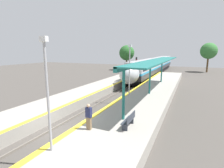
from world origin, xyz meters
TOP-DOWN VIEW (x-y plane):
  - ground_plane at (0.00, 0.00)m, footprint 120.00×120.00m
  - rail_left at (-0.72, 0.00)m, footprint 0.08×90.00m
  - rail_right at (0.72, 0.00)m, footprint 0.08×90.00m
  - train at (0.00, 33.99)m, footprint 2.92×41.77m
  - platform_right at (3.98, 0.00)m, footprint 4.76×64.00m
  - platform_left at (-3.48, 0.00)m, footprint 3.75×64.00m
  - platform_bench at (4.83, 0.84)m, footprint 0.44×1.57m
  - person_waiting at (2.70, -0.49)m, footprint 0.36×0.22m
  - railway_signal at (-2.02, 25.17)m, footprint 0.28×0.28m
  - lamppost_near at (2.26, -3.21)m, footprint 0.36×0.20m
  - lamppost_mid at (2.26, 8.31)m, footprint 0.36×0.20m
  - station_canopy at (4.62, 10.17)m, footprint 2.02×19.54m
  - background_tree_left at (-9.59, 40.53)m, footprint 4.47×4.47m
  - background_tree_right at (12.04, 44.37)m, footprint 4.24×4.24m

SIDE VIEW (x-z plane):
  - ground_plane at x=0.00m, z-range 0.00..0.00m
  - rail_left at x=-0.72m, z-range 0.00..0.15m
  - rail_right at x=0.72m, z-range 0.00..0.15m
  - platform_right at x=3.98m, z-range 0.00..0.94m
  - platform_left at x=-3.48m, z-range 0.00..0.94m
  - platform_bench at x=4.83m, z-range 0.96..1.85m
  - person_waiting at x=2.70m, z-range 0.96..2.57m
  - train at x=0.00m, z-range 0.29..4.22m
  - railway_signal at x=-2.02m, z-range 0.49..4.94m
  - lamppost_near at x=2.26m, z-range 1.32..6.69m
  - lamppost_mid at x=2.26m, z-range 1.32..6.69m
  - station_canopy at x=4.62m, z-range 2.61..6.42m
  - background_tree_left at x=-9.59m, z-range 1.41..8.76m
  - background_tree_right at x=12.04m, z-range 1.75..9.56m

